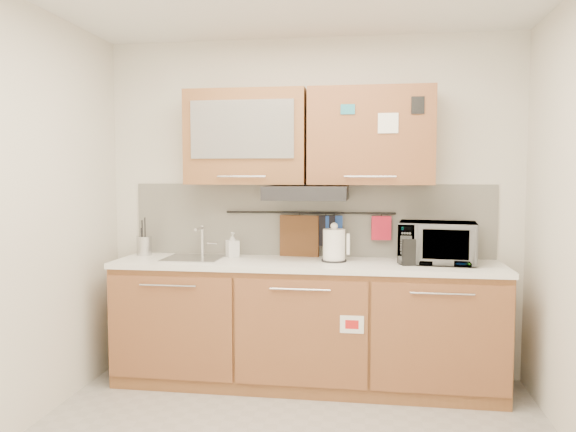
% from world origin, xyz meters
% --- Properties ---
extents(wall_back, '(3.20, 0.00, 3.20)m').
position_xyz_m(wall_back, '(0.00, 1.50, 1.30)').
color(wall_back, silver).
rests_on(wall_back, ground).
extents(base_cabinet, '(2.80, 0.64, 0.88)m').
position_xyz_m(base_cabinet, '(0.00, 1.19, 0.41)').
color(base_cabinet, brown).
rests_on(base_cabinet, floor).
extents(countertop, '(2.82, 0.62, 0.04)m').
position_xyz_m(countertop, '(0.00, 1.19, 0.90)').
color(countertop, white).
rests_on(countertop, base_cabinet).
extents(backsplash, '(2.80, 0.02, 0.56)m').
position_xyz_m(backsplash, '(0.00, 1.49, 1.20)').
color(backsplash, silver).
rests_on(backsplash, countertop).
extents(upper_cabinets, '(1.82, 0.37, 0.70)m').
position_xyz_m(upper_cabinets, '(-0.00, 1.32, 1.83)').
color(upper_cabinets, brown).
rests_on(upper_cabinets, wall_back).
extents(range_hood, '(0.60, 0.46, 0.10)m').
position_xyz_m(range_hood, '(0.00, 1.25, 1.42)').
color(range_hood, black).
rests_on(range_hood, upper_cabinets).
extents(sink, '(0.42, 0.40, 0.26)m').
position_xyz_m(sink, '(-0.85, 1.21, 0.92)').
color(sink, silver).
rests_on(sink, countertop).
extents(utensil_rail, '(1.30, 0.02, 0.02)m').
position_xyz_m(utensil_rail, '(0.00, 1.45, 1.26)').
color(utensil_rail, black).
rests_on(utensil_rail, backsplash).
extents(utensil_crock, '(0.15, 0.15, 0.30)m').
position_xyz_m(utensil_crock, '(-1.29, 1.33, 1.00)').
color(utensil_crock, '#B8B9BD').
rests_on(utensil_crock, countertop).
extents(kettle, '(0.21, 0.18, 0.29)m').
position_xyz_m(kettle, '(0.21, 1.23, 1.03)').
color(kettle, white).
rests_on(kettle, countertop).
extents(toaster, '(0.27, 0.20, 0.19)m').
position_xyz_m(toaster, '(0.79, 1.18, 1.02)').
color(toaster, black).
rests_on(toaster, countertop).
extents(microwave, '(0.57, 0.42, 0.30)m').
position_xyz_m(microwave, '(0.94, 1.26, 1.07)').
color(microwave, '#999999').
rests_on(microwave, countertop).
extents(soap_bottle, '(0.12, 0.12, 0.19)m').
position_xyz_m(soap_bottle, '(-0.58, 1.33, 1.02)').
color(soap_bottle, '#999999').
rests_on(soap_bottle, countertop).
extents(cutting_board, '(0.31, 0.06, 0.38)m').
position_xyz_m(cutting_board, '(-0.08, 1.44, 1.05)').
color(cutting_board, brown).
rests_on(cutting_board, utensil_rail).
extents(oven_mitt, '(0.13, 0.05, 0.22)m').
position_xyz_m(oven_mitt, '(0.19, 1.44, 1.13)').
color(oven_mitt, '#204196').
rests_on(oven_mitt, utensil_rail).
extents(dark_pouch, '(0.15, 0.05, 0.23)m').
position_xyz_m(dark_pouch, '(0.13, 1.44, 1.12)').
color(dark_pouch, black).
rests_on(dark_pouch, utensil_rail).
extents(pot_holder, '(0.15, 0.03, 0.18)m').
position_xyz_m(pot_holder, '(0.55, 1.44, 1.15)').
color(pot_holder, red).
rests_on(pot_holder, utensil_rail).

